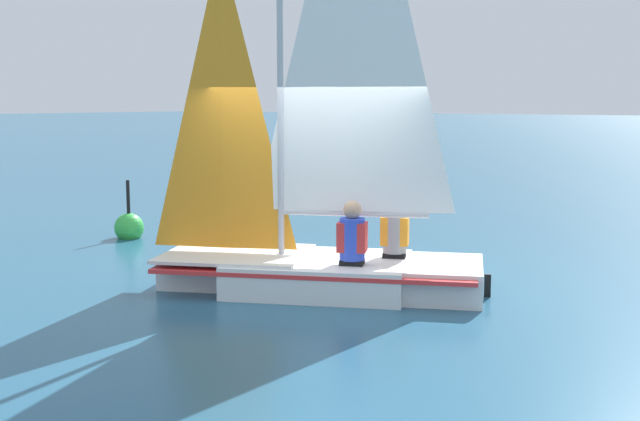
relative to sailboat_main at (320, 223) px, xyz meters
name	(u,v)px	position (x,y,z in m)	size (l,w,h in m)	color
ground_plane	(320,290)	(0.00, 0.01, -0.84)	(260.00, 260.00, 0.00)	#235675
sailboat_main	(320,223)	(0.00, 0.00, 0.00)	(3.12, 4.18, 6.15)	white
sailor_helm	(352,246)	(-0.08, -0.52, -0.22)	(0.40, 0.42, 1.16)	black
sailor_crew	(395,239)	(0.61, -0.70, -0.22)	(0.40, 0.42, 1.16)	black
buoy_marker	(129,227)	(1.17, 4.89, -0.66)	(0.50, 0.50, 1.07)	green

